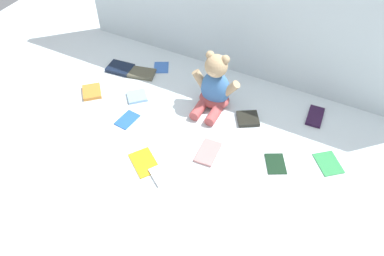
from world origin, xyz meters
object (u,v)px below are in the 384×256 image
Objects in this scene: teddy_bear at (215,88)px; book_case_4 at (144,162)px; book_case_0 at (137,96)px; book_case_11 at (92,92)px; book_case_6 at (329,163)px; book_case_8 at (208,152)px; book_case_12 at (142,73)px; book_case_9 at (248,119)px; book_case_1 at (127,119)px; book_case_5 at (315,116)px; book_case_7 at (161,67)px; book_case_3 at (166,173)px; book_case_2 at (276,163)px; book_case_10 at (120,68)px.

book_case_4 is at bearing -104.20° from teddy_bear.
book_case_11 is at bearing 65.80° from book_case_0.
book_case_11 reaches higher than book_case_0.
book_case_4 is 1.18× the size of book_case_6.
book_case_12 reaches higher than book_case_8.
teddy_bear is at bearing -128.05° from book_case_9.
book_case_9 is at bearing -147.27° from book_case_1.
book_case_5 is (0.76, 0.41, 0.00)m from book_case_1.
book_case_11 reaches higher than book_case_7.
book_case_0 is 0.96× the size of book_case_9.
book_case_4 is (-0.11, 0.01, -0.00)m from book_case_3.
book_case_4 is at bearing 178.43° from book_case_2.
book_case_1 is at bearing 3.55° from book_case_3.
book_case_4 is 1.47× the size of book_case_9.
teddy_bear is at bearing -50.06° from book_case_6.
book_case_8 is (-0.35, -0.41, -0.00)m from book_case_5.
teddy_bear is 2.64× the size of book_case_11.
book_case_5 reaches higher than book_case_7.
book_case_0 is 0.84m from book_case_5.
book_case_11 is at bearing 168.86° from book_case_8.
book_case_0 is at bearing 145.41° from book_case_2.
book_case_7 is at bearing -64.82° from book_case_10.
book_case_5 is at bearing 15.76° from teddy_bear.
book_case_1 is (-0.31, -0.27, -0.10)m from teddy_bear.
book_case_1 is at bearing 121.52° from book_case_11.
book_case_4 is (0.20, -0.17, -0.00)m from book_case_1.
book_case_8 is at bearing -133.74° from book_case_5.
book_case_7 is at bearing 134.68° from book_case_8.
book_case_9 is at bearing 151.12° from book_case_11.
book_case_2 is at bearing -52.55° from book_case_7.
teddy_bear reaches higher than book_case_8.
book_case_6 is (0.12, -0.24, -0.00)m from book_case_5.
book_case_0 is at bearing -109.99° from book_case_9.
teddy_bear is 0.38m from book_case_0.
book_case_2 is 0.90× the size of book_case_6.
teddy_bear reaches higher than book_case_9.
teddy_bear reaches higher than book_case_4.
book_case_0 is at bearing -114.73° from book_case_7.
book_case_11 is at bearing 96.87° from book_case_4.
book_case_3 is 0.84× the size of book_case_4.
teddy_bear is 2.62× the size of book_case_1.
book_case_9 reaches higher than book_case_11.
book_case_3 is 1.09× the size of book_case_11.
book_case_11 is at bearing -107.57° from book_case_9.
book_case_12 is at bearing -177.59° from book_case_5.
book_case_5 reaches higher than book_case_6.
book_case_3 is at bearing -136.69° from book_case_10.
book_case_1 is 0.33m from book_case_12.
book_case_11 is at bearing 151.36° from book_case_2.
book_case_9 is 0.77m from book_case_11.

